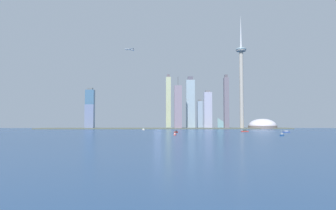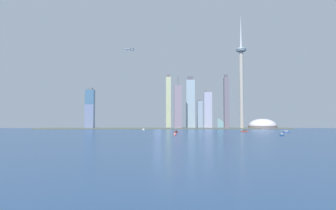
{
  "view_description": "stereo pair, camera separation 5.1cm",
  "coord_description": "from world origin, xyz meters",
  "views": [
    {
      "loc": [
        -23.78,
        -423.43,
        25.96
      ],
      "look_at": [
        8.51,
        477.51,
        71.16
      ],
      "focal_mm": 32.44,
      "sensor_mm": 36.0,
      "label": 1
    },
    {
      "loc": [
        -23.73,
        -423.43,
        25.96
      ],
      "look_at": [
        8.51,
        477.51,
        71.16
      ],
      "focal_mm": 32.44,
      "sensor_mm": 36.0,
      "label": 2
    }
  ],
  "objects": [
    {
      "name": "boat_3",
      "position": [
        7.36,
        106.84,
        1.23
      ],
      "size": [
        5.02,
        10.14,
        8.32
      ],
      "rotation": [
        0.0,
        0.0,
        4.54
      ],
      "color": "#B72C24",
      "rests_on": "ground"
    },
    {
      "name": "skyscraper_6",
      "position": [
        81.84,
        535.74,
        79.12
      ],
      "size": [
        27.28,
        17.0,
        165.23
      ],
      "color": "#91A8B8",
      "rests_on": "ground"
    },
    {
      "name": "ground_plane",
      "position": [
        0.0,
        0.0,
        0.0
      ],
      "size": [
        6000.0,
        6000.0,
        0.0
      ],
      "primitive_type": "plane",
      "color": "navy"
    },
    {
      "name": "airplane",
      "position": [
        -105.34,
        462.09,
        234.04
      ],
      "size": [
        28.08,
        28.92,
        7.91
      ],
      "rotation": [
        0.0,
        0.0,
        3.87
      ],
      "color": "#ADB8C4"
    },
    {
      "name": "skyscraper_3",
      "position": [
        12.91,
        566.22,
        85.33
      ],
      "size": [
        15.95,
        14.66,
        176.38
      ],
      "color": "#ACB58B",
      "rests_on": "ground"
    },
    {
      "name": "skyscraper_7",
      "position": [
        38.52,
        480.27,
        64.83
      ],
      "size": [
        22.23,
        19.5,
        156.4
      ],
      "color": "gray",
      "rests_on": "ground"
    },
    {
      "name": "boat_2",
      "position": [
        15.57,
        207.8,
        1.7
      ],
      "size": [
        9.09,
        10.17,
        8.87
      ],
      "rotation": [
        0.0,
        0.0,
        0.89
      ],
      "color": "#B4261B",
      "rests_on": "ground"
    },
    {
      "name": "skyscraper_0",
      "position": [
        189.45,
        584.83,
        45.07
      ],
      "size": [
        27.74,
        27.84,
        94.08
      ],
      "color": "#7DA8AC",
      "rests_on": "ground"
    },
    {
      "name": "boat_4",
      "position": [
        173.34,
        253.42,
        1.76
      ],
      "size": [
        16.38,
        5.24,
        11.85
      ],
      "rotation": [
        0.0,
        0.0,
        6.23
      ],
      "color": "#A83029",
      "rests_on": "ground"
    },
    {
      "name": "skyscraper_9",
      "position": [
        -246.76,
        593.94,
        41.82
      ],
      "size": [
        16.63,
        17.81,
        88.54
      ],
      "color": "#85A4C3",
      "rests_on": "ground"
    },
    {
      "name": "skyscraper_5",
      "position": [
        -231.55,
        514.33,
        37.11
      ],
      "size": [
        26.95,
        15.43,
        74.23
      ],
      "color": "slate",
      "rests_on": "ground"
    },
    {
      "name": "boat_1",
      "position": [
        183.03,
        73.6,
        1.83
      ],
      "size": [
        7.44,
        3.66,
        9.58
      ],
      "rotation": [
        0.0,
        0.0,
        3.41
      ],
      "color": "navy",
      "rests_on": "ground"
    },
    {
      "name": "skyscraper_8",
      "position": [
        113.96,
        552.95,
        44.48
      ],
      "size": [
        15.34,
        27.72,
        92.22
      ],
      "color": "#889DB4",
      "rests_on": "ground"
    },
    {
      "name": "skyscraper_1",
      "position": [
        135.48,
        523.91,
        58.01
      ],
      "size": [
        24.45,
        19.15,
        119.75
      ],
      "color": "#A0A3C1",
      "rests_on": "ground"
    },
    {
      "name": "observation_tower",
      "position": [
        232.47,
        485.32,
        167.5
      ],
      "size": [
        32.01,
        32.01,
        349.71
      ],
      "color": "#A49D93",
      "rests_on": "ground"
    },
    {
      "name": "skyscraper_10",
      "position": [
        -238.22,
        550.89,
        62.53
      ],
      "size": [
        27.37,
        22.57,
        128.92
      ],
      "color": "#3F6688",
      "rests_on": "ground"
    },
    {
      "name": "skyscraper_2",
      "position": [
        184.67,
        482.33,
        79.03
      ],
      "size": [
        13.95,
        15.34,
        163.71
      ],
      "color": "slate",
      "rests_on": "ground"
    },
    {
      "name": "stadium_dome",
      "position": [
        301.83,
        504.29,
        8.47
      ],
      "size": [
        86.87,
        86.87,
        41.67
      ],
      "color": "#6B615E",
      "rests_on": "ground"
    },
    {
      "name": "boat_5",
      "position": [
        -60.54,
        390.99,
        1.55
      ],
      "size": [
        6.44,
        16.6,
        4.34
      ],
      "rotation": [
        0.0,
        0.0,
        1.65
      ],
      "color": "beige",
      "rests_on": "ground"
    },
    {
      "name": "waterfront_pier",
      "position": [
        0.0,
        501.53,
        1.23
      ],
      "size": [
        768.89,
        73.87,
        2.46
      ],
      "primitive_type": "cube",
      "color": "#555948",
      "rests_on": "ground"
    },
    {
      "name": "boat_0",
      "position": [
        251.26,
        216.09,
        1.51
      ],
      "size": [
        17.31,
        9.46,
        4.22
      ],
      "rotation": [
        0.0,
        0.0,
        3.34
      ],
      "color": "navy",
      "rests_on": "ground"
    },
    {
      "name": "skyscraper_4",
      "position": [
        -21.71,
        593.64,
        77.85
      ],
      "size": [
        23.82,
        25.15,
        155.7
      ],
      "color": "#939EC2",
      "rests_on": "ground"
    }
  ]
}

